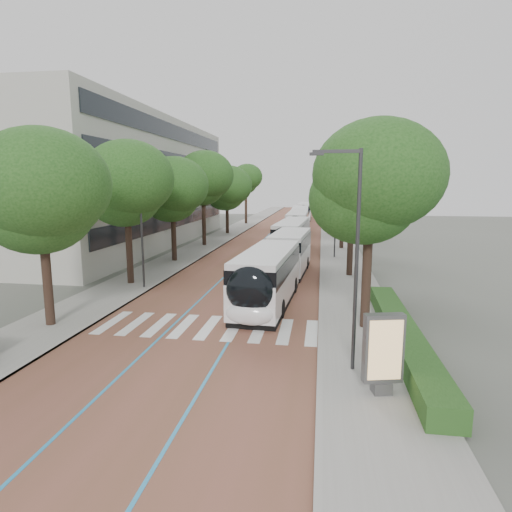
% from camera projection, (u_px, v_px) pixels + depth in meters
% --- Properties ---
extents(ground, '(160.00, 160.00, 0.00)m').
position_uv_depth(ground, '(199.00, 334.00, 19.88)').
color(ground, '#51544C').
rests_on(ground, ground).
extents(road, '(11.00, 140.00, 0.02)m').
position_uv_depth(road, '(281.00, 235.00, 58.86)').
color(road, brown).
rests_on(road, ground).
extents(sidewalk_left, '(4.00, 140.00, 0.12)m').
position_uv_depth(sidewalk_left, '(227.00, 233.00, 59.97)').
color(sidewalk_left, gray).
rests_on(sidewalk_left, ground).
extents(sidewalk_right, '(4.00, 140.00, 0.12)m').
position_uv_depth(sidewalk_right, '(336.00, 235.00, 57.73)').
color(sidewalk_right, gray).
rests_on(sidewalk_right, ground).
extents(kerb_left, '(0.20, 140.00, 0.14)m').
position_uv_depth(kerb_left, '(241.00, 234.00, 59.69)').
color(kerb_left, gray).
rests_on(kerb_left, ground).
extents(kerb_right, '(0.20, 140.00, 0.14)m').
position_uv_depth(kerb_right, '(322.00, 235.00, 58.01)').
color(kerb_right, gray).
rests_on(kerb_right, ground).
extents(zebra_crossing, '(10.55, 3.60, 0.01)m').
position_uv_depth(zebra_crossing, '(208.00, 327.00, 20.82)').
color(zebra_crossing, silver).
rests_on(zebra_crossing, ground).
extents(lane_line_left, '(0.12, 126.00, 0.01)m').
position_uv_depth(lane_line_left, '(269.00, 234.00, 59.10)').
color(lane_line_left, teal).
rests_on(lane_line_left, road).
extents(lane_line_right, '(0.12, 126.00, 0.01)m').
position_uv_depth(lane_line_right, '(292.00, 235.00, 58.62)').
color(lane_line_right, teal).
rests_on(lane_line_right, road).
extents(office_building, '(18.11, 40.00, 14.00)m').
position_uv_depth(office_building, '(102.00, 183.00, 48.91)').
color(office_building, '#AEADA1').
rests_on(office_building, ground).
extents(hedge, '(1.20, 14.00, 0.80)m').
position_uv_depth(hedge, '(402.00, 334.00, 18.43)').
color(hedge, '#1B4116').
rests_on(hedge, sidewalk_right).
extents(streetlight_near, '(1.82, 0.20, 8.00)m').
position_uv_depth(streetlight_near, '(352.00, 244.00, 15.16)').
color(streetlight_near, '#323335').
rests_on(streetlight_near, sidewalk_right).
extents(streetlight_far, '(1.82, 0.20, 8.00)m').
position_uv_depth(streetlight_far, '(334.00, 207.00, 39.53)').
color(streetlight_far, '#323335').
rests_on(streetlight_far, sidewalk_right).
extents(lamp_post_left, '(0.14, 0.14, 8.00)m').
position_uv_depth(lamp_post_left, '(142.00, 227.00, 27.90)').
color(lamp_post_left, '#323335').
rests_on(lamp_post_left, sidewalk_left).
extents(trees_left, '(6.47, 60.67, 9.94)m').
position_uv_depth(trees_left, '(192.00, 187.00, 43.03)').
color(trees_left, black).
rests_on(trees_left, ground).
extents(trees_right, '(5.95, 47.74, 9.25)m').
position_uv_depth(trees_right, '(347.00, 192.00, 37.44)').
color(trees_right, black).
rests_on(trees_right, ground).
extents(lead_bus, '(3.64, 18.51, 3.20)m').
position_uv_depth(lead_bus, '(279.00, 265.00, 28.17)').
color(lead_bus, black).
rests_on(lead_bus, ground).
extents(bus_queued_0, '(3.20, 12.52, 3.20)m').
position_uv_depth(bus_queued_0, '(292.00, 237.00, 43.42)').
color(bus_queued_0, silver).
rests_on(bus_queued_0, ground).
extents(bus_queued_1, '(2.59, 12.41, 3.20)m').
position_uv_depth(bus_queued_1, '(297.00, 224.00, 56.94)').
color(bus_queued_1, silver).
rests_on(bus_queued_1, ground).
extents(bus_queued_2, '(2.83, 12.46, 3.20)m').
position_uv_depth(bus_queued_2, '(300.00, 217.00, 68.73)').
color(bus_queued_2, silver).
rests_on(bus_queued_2, ground).
extents(bus_queued_3, '(2.69, 12.43, 3.20)m').
position_uv_depth(bus_queued_3, '(304.00, 212.00, 82.76)').
color(bus_queued_3, silver).
rests_on(bus_queued_3, ground).
extents(ad_panel, '(1.34, 0.64, 2.69)m').
position_uv_depth(ad_panel, '(383.00, 352.00, 13.84)').
color(ad_panel, '#59595B').
rests_on(ad_panel, sidewalk_right).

